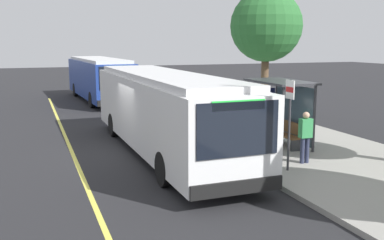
# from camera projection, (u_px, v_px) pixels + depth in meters

# --- Properties ---
(ground_plane) EXTENTS (120.00, 120.00, 0.00)m
(ground_plane) POSITION_uv_depth(u_px,v_px,m) (135.00, 152.00, 16.56)
(ground_plane) COLOR #232326
(sidewalk_curb) EXTENTS (44.00, 6.40, 0.15)m
(sidewalk_curb) POSITION_uv_depth(u_px,v_px,m) (275.00, 138.00, 18.60)
(sidewalk_curb) COLOR gray
(sidewalk_curb) RESTS_ON ground_plane
(lane_stripe_center) EXTENTS (36.00, 0.14, 0.01)m
(lane_stripe_center) POSITION_uv_depth(u_px,v_px,m) (74.00, 157.00, 15.81)
(lane_stripe_center) COLOR #E0D64C
(lane_stripe_center) RESTS_ON ground_plane
(transit_bus_main) EXTENTS (12.09, 2.74, 2.95)m
(transit_bus_main) POSITION_uv_depth(u_px,v_px,m) (164.00, 110.00, 16.22)
(transit_bus_main) COLOR white
(transit_bus_main) RESTS_ON ground_plane
(transit_bus_second) EXTENTS (10.89, 3.13, 2.95)m
(transit_bus_second) POSITION_uv_depth(u_px,v_px,m) (99.00, 78.00, 30.89)
(transit_bus_second) COLOR navy
(transit_bus_second) RESTS_ON ground_plane
(bus_shelter) EXTENTS (2.90, 1.60, 2.48)m
(bus_shelter) POSITION_uv_depth(u_px,v_px,m) (281.00, 99.00, 16.94)
(bus_shelter) COLOR #333338
(bus_shelter) RESTS_ON sidewalk_curb
(waiting_bench) EXTENTS (1.60, 0.48, 0.95)m
(waiting_bench) POSITION_uv_depth(u_px,v_px,m) (287.00, 134.00, 16.73)
(waiting_bench) COLOR brown
(waiting_bench) RESTS_ON sidewalk_curb
(route_sign_post) EXTENTS (0.44, 0.08, 2.80)m
(route_sign_post) POSITION_uv_depth(u_px,v_px,m) (290.00, 112.00, 13.38)
(route_sign_post) COLOR #333338
(route_sign_post) RESTS_ON sidewalk_curb
(pedestrian_commuter) EXTENTS (0.24, 0.40, 1.69)m
(pedestrian_commuter) POSITION_uv_depth(u_px,v_px,m) (305.00, 134.00, 14.37)
(pedestrian_commuter) COLOR #282D47
(pedestrian_commuter) RESTS_ON sidewalk_curb
(street_tree_downstreet) EXTENTS (3.44, 3.44, 6.39)m
(street_tree_downstreet) POSITION_uv_depth(u_px,v_px,m) (266.00, 26.00, 21.20)
(street_tree_downstreet) COLOR brown
(street_tree_downstreet) RESTS_ON sidewalk_curb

